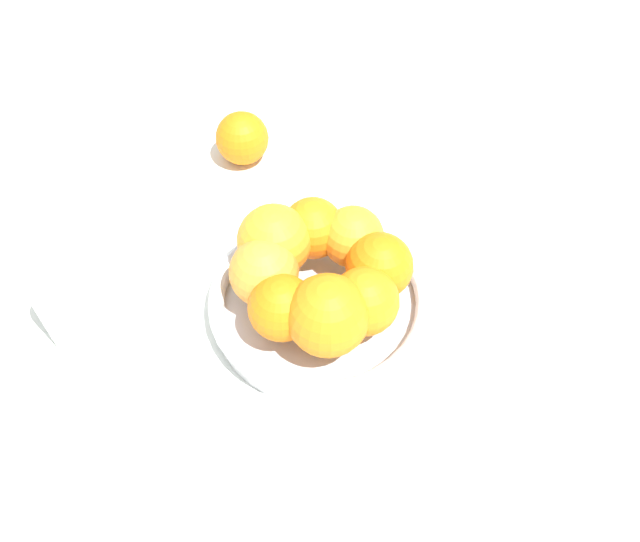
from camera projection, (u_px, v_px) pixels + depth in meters
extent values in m
plane|color=silver|center=(320.00, 311.00, 0.71)|extent=(4.00, 4.00, 0.00)
cylinder|color=silver|center=(320.00, 307.00, 0.70)|extent=(0.24, 0.24, 0.02)
torus|color=silver|center=(320.00, 297.00, 0.69)|extent=(0.25, 0.25, 0.02)
sphere|color=orange|center=(353.00, 237.00, 0.68)|extent=(0.07, 0.07, 0.07)
sphere|color=orange|center=(313.00, 228.00, 0.69)|extent=(0.07, 0.07, 0.07)
sphere|color=orange|center=(274.00, 241.00, 0.67)|extent=(0.08, 0.08, 0.08)
sphere|color=orange|center=(264.00, 273.00, 0.65)|extent=(0.07, 0.07, 0.07)
sphere|color=orange|center=(282.00, 308.00, 0.62)|extent=(0.07, 0.07, 0.07)
sphere|color=orange|center=(328.00, 315.00, 0.61)|extent=(0.08, 0.08, 0.08)
sphere|color=orange|center=(365.00, 301.00, 0.63)|extent=(0.07, 0.07, 0.07)
sphere|color=orange|center=(379.00, 266.00, 0.66)|extent=(0.07, 0.07, 0.07)
sphere|color=orange|center=(242.00, 138.00, 0.84)|extent=(0.07, 0.07, 0.07)
cylinder|color=silver|center=(69.00, 303.00, 0.64)|extent=(0.06, 0.06, 0.12)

